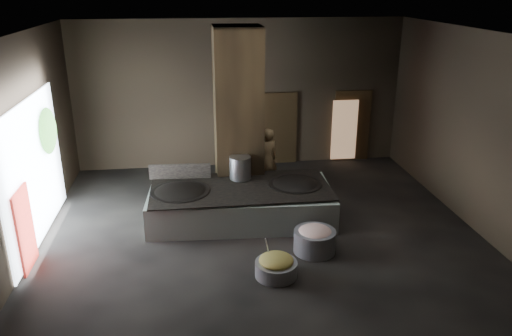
{
  "coord_description": "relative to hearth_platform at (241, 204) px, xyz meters",
  "views": [
    {
      "loc": [
        -1.46,
        -10.5,
        5.48
      ],
      "look_at": [
        0.01,
        0.71,
        1.25
      ],
      "focal_mm": 35.0,
      "sensor_mm": 36.0,
      "label": 1
    }
  ],
  "objects": [
    {
      "name": "ladle",
      "position": [
        0.28,
        -2.5,
        0.17
      ],
      "size": [
        0.17,
        0.31,
        0.6
      ],
      "primitive_type": "cylinder",
      "rotation": [
        0.49,
        0.0,
        -0.45
      ],
      "color": "#A0A3A7",
      "rests_on": "veg_basin"
    },
    {
      "name": "veg_basin",
      "position": [
        0.43,
        -2.65,
        -0.23
      ],
      "size": [
        0.85,
        0.85,
        0.31
      ],
      "primitive_type": "cylinder",
      "rotation": [
        0.0,
        0.0,
        -0.01
      ],
      "color": "gray",
      "rests_on": "ground"
    },
    {
      "name": "stock_pot",
      "position": [
        0.05,
        0.55,
        0.75
      ],
      "size": [
        0.54,
        0.54,
        0.57
      ],
      "primitive_type": "cylinder",
      "color": "#A0A3A7",
      "rests_on": "hearth_platform"
    },
    {
      "name": "meat_fill",
      "position": [
        1.41,
        -1.81,
        0.07
      ],
      "size": [
        0.75,
        0.75,
        0.29
      ],
      "primitive_type": "ellipsoid",
      "color": "tan",
      "rests_on": "meat_basin"
    },
    {
      "name": "wok_right_rim",
      "position": [
        1.35,
        0.05,
        0.44
      ],
      "size": [
        1.32,
        1.32,
        0.05
      ],
      "primitive_type": "cylinder",
      "color": "black",
      "rests_on": "hearth_platform"
    },
    {
      "name": "wok_right",
      "position": [
        1.35,
        0.05,
        0.37
      ],
      "size": [
        1.29,
        1.29,
        0.36
      ],
      "primitive_type": "ellipsoid",
      "color": "black",
      "rests_on": "hearth_platform"
    },
    {
      "name": "veg_fill",
      "position": [
        0.43,
        -2.65,
        -0.03
      ],
      "size": [
        0.69,
        0.69,
        0.21
      ],
      "primitive_type": "ellipsoid",
      "color": "olive",
      "rests_on": "veg_basin"
    },
    {
      "name": "doorway_near_glow",
      "position": [
        1.29,
        4.07,
        0.67
      ],
      "size": [
        0.8,
        0.04,
        1.9
      ],
      "primitive_type": "cube",
      "color": "#8C6647",
      "rests_on": "ground"
    },
    {
      "name": "doorway_far",
      "position": [
        3.99,
        3.89,
        0.72
      ],
      "size": [
        1.18,
        0.08,
        2.38
      ],
      "primitive_type": "cube",
      "color": "black",
      "rests_on": "ground"
    },
    {
      "name": "pavilion_sliver",
      "position": [
        -4.49,
        -1.66,
        0.47
      ],
      "size": [
        0.05,
        0.9,
        1.7
      ],
      "primitive_type": "cube",
      "color": "maroon",
      "rests_on": "ground"
    },
    {
      "name": "wok_left_rim",
      "position": [
        -1.45,
        -0.05,
        0.44
      ],
      "size": [
        1.42,
        1.42,
        0.05
      ],
      "primitive_type": "cylinder",
      "color": "black",
      "rests_on": "hearth_platform"
    },
    {
      "name": "tree_silhouette",
      "position": [
        -4.46,
        0.74,
        1.82
      ],
      "size": [
        0.28,
        1.1,
        1.1
      ],
      "primitive_type": "ellipsoid",
      "color": "#194714",
      "rests_on": "left_opening"
    },
    {
      "name": "left_opening",
      "position": [
        -4.56,
        -0.36,
        1.22
      ],
      "size": [
        0.04,
        4.2,
        3.1
      ],
      "primitive_type": "cube",
      "color": "white",
      "rests_on": "ground"
    },
    {
      "name": "hearth_platform",
      "position": [
        0.0,
        0.0,
        0.0
      ],
      "size": [
        4.51,
        2.34,
        0.77
      ],
      "primitive_type": "cube",
      "rotation": [
        0.0,
        0.0,
        -0.05
      ],
      "color": "#A7BAAA",
      "rests_on": "ground"
    },
    {
      "name": "wok_left",
      "position": [
        -1.45,
        -0.05,
        0.37
      ],
      "size": [
        1.39,
        1.39,
        0.38
      ],
      "primitive_type": "ellipsoid",
      "color": "black",
      "rests_on": "hearth_platform"
    },
    {
      "name": "left_wall",
      "position": [
        -4.66,
        -0.56,
        1.87
      ],
      "size": [
        0.1,
        9.0,
        4.5
      ],
      "primitive_type": "cube",
      "color": "black",
      "rests_on": "ground"
    },
    {
      "name": "back_wall",
      "position": [
        0.39,
        3.99,
        1.87
      ],
      "size": [
        10.0,
        0.1,
        4.5
      ],
      "primitive_type": "cube",
      "color": "black",
      "rests_on": "ground"
    },
    {
      "name": "splash_guard",
      "position": [
        -1.45,
        0.75,
        0.65
      ],
      "size": [
        1.53,
        0.14,
        0.38
      ],
      "primitive_type": "cube",
      "rotation": [
        0.0,
        0.0,
        -0.05
      ],
      "color": "black",
      "rests_on": "hearth_platform"
    },
    {
      "name": "front_wall",
      "position": [
        0.39,
        -5.11,
        1.87
      ],
      "size": [
        10.0,
        0.1,
        4.5
      ],
      "primitive_type": "cube",
      "color": "black",
      "rests_on": "ground"
    },
    {
      "name": "platform_cap",
      "position": [
        0.0,
        0.0,
        0.43
      ],
      "size": [
        4.31,
        2.07,
        0.03
      ],
      "primitive_type": "cube",
      "color": "black",
      "rests_on": "hearth_platform"
    },
    {
      "name": "pillar",
      "position": [
        0.09,
        1.34,
        1.87
      ],
      "size": [
        1.2,
        1.2,
        4.5
      ],
      "primitive_type": "cube",
      "color": "black",
      "rests_on": "ground"
    },
    {
      "name": "doorway_near",
      "position": [
        1.59,
        3.89,
        0.72
      ],
      "size": [
        1.18,
        0.08,
        2.38
      ],
      "primitive_type": "cube",
      "color": "black",
      "rests_on": "ground"
    },
    {
      "name": "right_wall",
      "position": [
        5.44,
        -0.56,
        1.87
      ],
      "size": [
        0.1,
        9.0,
        4.5
      ],
      "primitive_type": "cube",
      "color": "black",
      "rests_on": "ground"
    },
    {
      "name": "ceiling",
      "position": [
        0.39,
        -0.56,
        4.17
      ],
      "size": [
        10.0,
        9.0,
        0.1
      ],
      "primitive_type": "cube",
      "color": "black",
      "rests_on": "back_wall"
    },
    {
      "name": "meat_basin",
      "position": [
        1.41,
        -1.81,
        -0.14
      ],
      "size": [
        1.15,
        1.15,
        0.49
      ],
      "primitive_type": "cylinder",
      "rotation": [
        0.0,
        0.0,
        0.35
      ],
      "color": "gray",
      "rests_on": "ground"
    },
    {
      "name": "doorway_far_glow",
      "position": [
        3.71,
        3.75,
        0.67
      ],
      "size": [
        0.82,
        0.04,
        1.94
      ],
      "primitive_type": "cube",
      "color": "#8C6647",
      "rests_on": "ground"
    },
    {
      "name": "floor",
      "position": [
        0.39,
        -0.56,
        -0.43
      ],
      "size": [
        10.0,
        9.0,
        0.1
      ],
      "primitive_type": "cube",
      "color": "black",
      "rests_on": "ground"
    },
    {
      "name": "cook",
      "position": [
        0.91,
        1.79,
        0.5
      ],
      "size": [
        0.74,
        0.6,
        1.76
      ],
      "primitive_type": "imported",
      "rotation": [
        0.0,
        0.0,
        3.48
      ],
      "color": "olive",
      "rests_on": "ground"
    }
  ]
}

